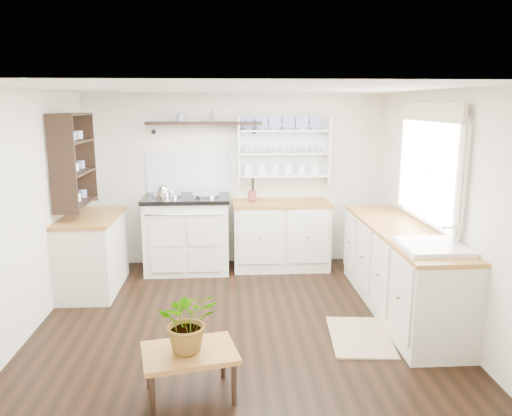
{
  "coord_description": "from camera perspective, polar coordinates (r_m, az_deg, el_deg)",
  "views": [
    {
      "loc": [
        -0.12,
        -4.82,
        2.16
      ],
      "look_at": [
        0.19,
        0.25,
        1.1
      ],
      "focal_mm": 35.0,
      "sensor_mm": 36.0,
      "label": 1
    }
  ],
  "objects": [
    {
      "name": "high_shelf",
      "position": [
        6.61,
        -5.95,
        9.54
      ],
      "size": [
        1.5,
        0.29,
        0.16
      ],
      "color": "black",
      "rests_on": "wall_back"
    },
    {
      "name": "left_shelving",
      "position": [
        6.0,
        -20.16,
        5.24
      ],
      "size": [
        0.28,
        0.8,
        1.05
      ],
      "primitive_type": "cube",
      "color": "black",
      "rests_on": "wall_left"
    },
    {
      "name": "center_table",
      "position": [
        3.89,
        -7.6,
        -16.44
      ],
      "size": [
        0.77,
        0.62,
        0.37
      ],
      "rotation": [
        0.0,
        0.0,
        0.21
      ],
      "color": "brown",
      "rests_on": "floor"
    },
    {
      "name": "window",
      "position": [
        5.42,
        19.11,
        4.83
      ],
      "size": [
        0.08,
        1.55,
        1.22
      ],
      "color": "white",
      "rests_on": "wall_right"
    },
    {
      "name": "utensil_crock",
      "position": [
        6.62,
        -0.44,
        1.42
      ],
      "size": [
        0.11,
        0.11,
        0.12
      ],
      "primitive_type": "cylinder",
      "color": "brown",
      "rests_on": "back_cabinets"
    },
    {
      "name": "aga_cooker",
      "position": [
        6.62,
        -7.83,
        -2.82
      ],
      "size": [
        1.11,
        0.77,
        1.02
      ],
      "color": "beige",
      "rests_on": "floor"
    },
    {
      "name": "floor",
      "position": [
        5.28,
        -1.88,
        -12.35
      ],
      "size": [
        4.0,
        3.8,
        0.01
      ],
      "primitive_type": "cube",
      "color": "black",
      "rests_on": "ground"
    },
    {
      "name": "wall_back",
      "position": [
        6.8,
        -2.4,
        3.22
      ],
      "size": [
        4.0,
        0.02,
        2.3
      ],
      "primitive_type": "cube",
      "color": "silver",
      "rests_on": "ground"
    },
    {
      "name": "belfast_sink",
      "position": [
        4.75,
        19.36,
        -5.53
      ],
      "size": [
        0.55,
        0.6,
        0.45
      ],
      "color": "white",
      "rests_on": "right_cabinets"
    },
    {
      "name": "wall_right",
      "position": [
        5.36,
        19.92,
        0.22
      ],
      "size": [
        0.02,
        3.8,
        2.3
      ],
      "primitive_type": "cube",
      "color": "silver",
      "rests_on": "ground"
    },
    {
      "name": "right_cabinets",
      "position": [
        5.51,
        16.13,
        -6.65
      ],
      "size": [
        0.62,
        2.43,
        0.9
      ],
      "color": "beige",
      "rests_on": "floor"
    },
    {
      "name": "left_cabinets",
      "position": [
        6.17,
        -18.2,
        -4.81
      ],
      "size": [
        0.62,
        1.13,
        0.9
      ],
      "color": "beige",
      "rests_on": "floor"
    },
    {
      "name": "plate_rack",
      "position": [
        6.76,
        3.14,
        6.63
      ],
      "size": [
        1.2,
        0.22,
        0.9
      ],
      "color": "white",
      "rests_on": "wall_back"
    },
    {
      "name": "kettle",
      "position": [
        6.42,
        -10.53,
        1.58
      ],
      "size": [
        0.19,
        0.19,
        0.23
      ],
      "primitive_type": null,
      "color": "silver",
      "rests_on": "aga_cooker"
    },
    {
      "name": "floor_rug",
      "position": [
        4.96,
        11.79,
        -14.21
      ],
      "size": [
        0.63,
        0.9,
        0.02
      ],
      "primitive_type": "cube",
      "rotation": [
        0.0,
        0.0,
        -0.09
      ],
      "color": "#87644E",
      "rests_on": "floor"
    },
    {
      "name": "ceiling",
      "position": [
        4.82,
        -2.07,
        13.45
      ],
      "size": [
        4.0,
        3.8,
        0.01
      ],
      "primitive_type": "cube",
      "color": "white",
      "rests_on": "wall_back"
    },
    {
      "name": "potted_plant",
      "position": [
        3.77,
        -7.72,
        -12.61
      ],
      "size": [
        0.48,
        0.43,
        0.48
      ],
      "primitive_type": "imported",
      "rotation": [
        0.0,
        0.0,
        0.15
      ],
      "color": "#3F7233",
      "rests_on": "center_table"
    },
    {
      "name": "wall_left",
      "position": [
        5.27,
        -24.26,
        -0.31
      ],
      "size": [
        0.02,
        3.8,
        2.3
      ],
      "primitive_type": "cube",
      "color": "silver",
      "rests_on": "ground"
    },
    {
      "name": "back_cabinets",
      "position": [
        6.68,
        2.86,
        -2.98
      ],
      "size": [
        1.27,
        0.63,
        0.9
      ],
      "color": "beige",
      "rests_on": "floor"
    }
  ]
}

